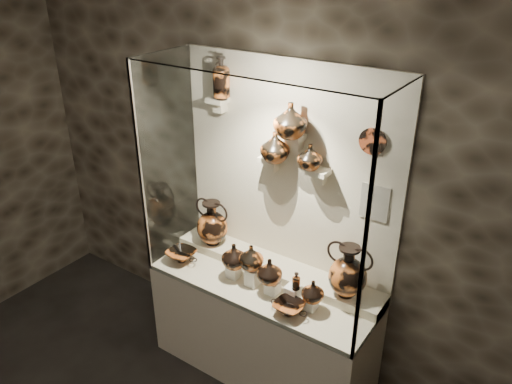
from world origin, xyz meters
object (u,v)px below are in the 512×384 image
jug_e (313,291)px  kylix_right (289,307)px  lekythos_small (297,280)px  amphora_left (212,223)px  amphora_right (348,271)px  jug_b (251,257)px  jug_c (270,271)px  ovoid_vase_a (275,147)px  ovoid_vase_b (291,120)px  lekythos_tall (221,76)px  ovoid_vase_c (310,157)px  jug_a (234,256)px  kylix_left (182,255)px

jug_e → kylix_right: size_ratio=0.61×
lekythos_small → kylix_right: bearing=-105.4°
jug_e → kylix_right: (-0.11, -0.12, -0.11)m
amphora_left → lekythos_small: size_ratio=2.46×
amphora_right → jug_b: 0.68m
amphora_left → amphora_right: (1.16, -0.01, 0.01)m
jug_c → ovoid_vase_a: ovoid_vase_a is taller
amphora_right → ovoid_vase_b: (-0.50, 0.04, 0.94)m
kylix_right → jug_b: bearing=179.3°
ovoid_vase_b → amphora_left: bearing=-175.5°
jug_e → kylix_right: 0.19m
jug_e → ovoid_vase_a: ovoid_vase_a is taller
lekythos_small → lekythos_tall: size_ratio=0.46×
jug_c → ovoid_vase_a: (-0.13, 0.25, 0.81)m
ovoid_vase_a → ovoid_vase_c: 0.26m
jug_b → ovoid_vase_c: 0.84m
jug_e → lekythos_small: 0.13m
kylix_right → ovoid_vase_c: ovoid_vase_c is taller
lekythos_small → ovoid_vase_a: ovoid_vase_a is taller
amphora_left → jug_a: 0.43m
jug_b → jug_c: (0.17, -0.02, -0.04)m
jug_a → ovoid_vase_c: ovoid_vase_c is taller
amphora_right → jug_e: 0.27m
amphora_left → lekythos_tall: size_ratio=1.13×
jug_b → ovoid_vase_c: size_ratio=1.08×
jug_e → kylix_left: bearing=-179.6°
lekythos_small → jug_a: bearing=156.9°
lekythos_small → lekythos_tall: lekythos_tall is taller
kylix_left → amphora_right: bearing=15.1°
kylix_left → ovoid_vase_b: bearing=24.9°
lekythos_small → ovoid_vase_b: ovoid_vase_b is taller
kylix_right → ovoid_vase_b: bearing=142.4°
ovoid_vase_a → jug_b: bearing=-84.7°
jug_b → ovoid_vase_c: bearing=61.0°
amphora_right → kylix_right: (-0.26, -0.32, -0.21)m
jug_c → kylix_right: size_ratio=0.72×
jug_e → lekythos_tall: 1.58m
lekythos_small → kylix_left: size_ratio=0.53×
jug_c → jug_e: (0.34, 0.00, -0.02)m
lekythos_small → kylix_left: bearing=159.8°
ovoid_vase_a → amphora_left: bearing=-160.4°
amphora_left → ovoid_vase_c: bearing=29.4°
lekythos_small → ovoid_vase_c: (-0.09, 0.27, 0.78)m
jug_a → ovoid_vase_c: bearing=25.5°
jug_a → ovoid_vase_a: bearing=48.9°
jug_e → ovoid_vase_a: 0.99m
amphora_left → jug_b: size_ratio=1.97×
kylix_left → kylix_right: 1.01m
jug_e → jug_b: bearing=175.3°
ovoid_vase_a → ovoid_vase_b: ovoid_vase_b is taller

